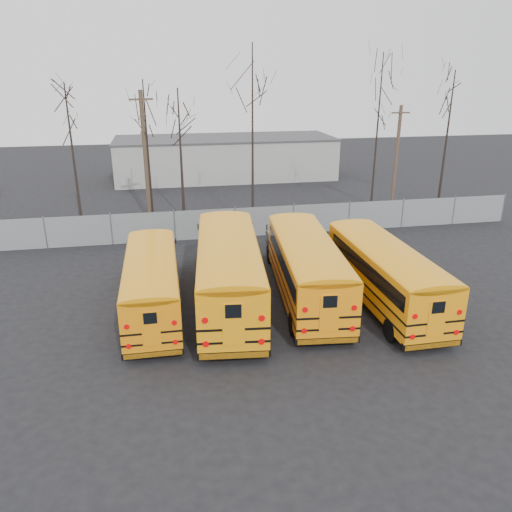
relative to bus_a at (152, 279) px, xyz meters
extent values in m
plane|color=black|center=(5.39, -1.74, -1.66)|extent=(120.00, 120.00, 0.00)
cube|color=gray|center=(5.39, 10.26, -0.66)|extent=(40.00, 0.04, 2.00)
cube|color=#A4A49F|center=(7.39, 30.26, 0.34)|extent=(22.00, 8.00, 4.00)
cylinder|color=black|center=(-1.04, -3.20, -1.20)|extent=(0.26, 0.91, 0.91)
cylinder|color=black|center=(1.02, -3.21, -1.20)|extent=(0.26, 0.91, 0.91)
cylinder|color=black|center=(-1.01, 4.46, -1.20)|extent=(0.26, 0.91, 0.91)
cylinder|color=black|center=(1.05, 4.46, -1.20)|extent=(0.26, 0.91, 0.91)
cube|color=orange|center=(0.00, -0.24, -0.13)|extent=(2.31, 8.49, 2.14)
cube|color=orange|center=(0.02, 4.78, -0.74)|extent=(2.06, 1.56, 0.91)
cube|color=black|center=(0.00, -0.42, 0.35)|extent=(2.35, 7.58, 0.64)
cube|color=black|center=(0.00, 0.54, -0.79)|extent=(2.35, 10.06, 0.08)
cube|color=black|center=(0.00, 0.54, -0.33)|extent=(2.35, 10.06, 0.08)
cube|color=black|center=(-0.02, -4.39, -1.25)|extent=(2.34, 0.21, 0.26)
cube|color=black|center=(0.02, 5.51, -1.25)|extent=(2.19, 0.19, 0.24)
cube|color=orange|center=(-0.02, -4.49, -0.15)|extent=(0.68, 0.04, 1.41)
cylinder|color=#B20505|center=(-0.88, -4.49, -0.79)|extent=(0.20, 0.04, 0.20)
cylinder|color=#B20505|center=(0.85, -4.50, -0.79)|extent=(0.20, 0.04, 0.20)
cylinder|color=#B20505|center=(-0.88, -4.49, 0.03)|extent=(0.20, 0.04, 0.20)
cylinder|color=#B20505|center=(0.85, -4.50, 0.03)|extent=(0.20, 0.04, 0.20)
cylinder|color=black|center=(1.91, -3.60, -1.11)|extent=(0.42, 1.12, 1.09)
cylinder|color=black|center=(4.36, -3.86, -1.11)|extent=(0.42, 1.12, 1.09)
cylinder|color=black|center=(2.86, 5.52, -1.11)|extent=(0.42, 1.12, 1.09)
cylinder|color=black|center=(5.31, 5.26, -1.11)|extent=(0.42, 1.12, 1.09)
cube|color=#FF990D|center=(3.50, -0.20, 0.17)|extent=(3.77, 10.38, 2.57)
cube|color=#FF990D|center=(4.13, 5.77, -0.56)|extent=(2.64, 2.10, 1.09)
cube|color=black|center=(3.48, -0.42, 0.75)|extent=(3.70, 9.30, 0.76)
cube|color=black|center=(3.60, 0.72, -0.62)|extent=(4.00, 12.26, 0.10)
cube|color=black|center=(3.60, 0.72, -0.07)|extent=(4.00, 12.26, 0.10)
cube|color=black|center=(2.99, -5.14, -1.16)|extent=(2.81, 0.53, 0.31)
cube|color=black|center=(4.22, 6.64, -1.16)|extent=(2.63, 0.49, 0.28)
cube|color=#FF990D|center=(2.98, -5.26, 0.15)|extent=(0.82, 0.13, 1.69)
cylinder|color=#B20505|center=(1.94, -5.17, -0.62)|extent=(0.24, 0.07, 0.24)
cylinder|color=#B20505|center=(4.01, -5.38, -0.62)|extent=(0.24, 0.07, 0.24)
cylinder|color=#B20505|center=(1.94, -5.17, 0.36)|extent=(0.24, 0.07, 0.24)
cylinder|color=#B20505|center=(4.01, -5.38, 0.36)|extent=(0.24, 0.07, 0.24)
cylinder|color=black|center=(5.80, -3.31, -1.15)|extent=(0.39, 1.04, 1.02)
cylinder|color=black|center=(8.09, -3.54, -1.15)|extent=(0.39, 1.04, 1.02)
cylinder|color=black|center=(6.65, 5.21, -1.15)|extent=(0.39, 1.04, 1.02)
cylinder|color=black|center=(8.94, 4.98, -1.15)|extent=(0.39, 1.04, 1.02)
cube|color=orange|center=(7.27, -0.13, 0.05)|extent=(3.48, 9.69, 2.40)
cube|color=orange|center=(7.83, 5.45, -0.64)|extent=(2.46, 1.95, 1.02)
cube|color=black|center=(7.25, -0.33, 0.59)|extent=(3.42, 8.68, 0.71)
cube|color=black|center=(7.36, 0.73, -0.69)|extent=(3.69, 11.44, 0.09)
cube|color=black|center=(7.36, 0.73, -0.18)|extent=(3.69, 11.44, 0.09)
cube|color=black|center=(6.81, -4.75, -1.20)|extent=(2.62, 0.48, 0.29)
cube|color=black|center=(7.91, 6.26, -1.20)|extent=(2.45, 0.45, 0.27)
cube|color=orange|center=(6.80, -4.86, 0.03)|extent=(0.76, 0.12, 1.58)
cylinder|color=#B20505|center=(5.84, -4.77, -0.69)|extent=(0.23, 0.06, 0.22)
cylinder|color=#B20505|center=(7.76, -4.96, -0.69)|extent=(0.23, 0.06, 0.22)
cylinder|color=#B20505|center=(5.84, -4.77, 0.23)|extent=(0.23, 0.06, 0.22)
cylinder|color=#B20505|center=(7.76, -4.96, 0.23)|extent=(0.23, 0.06, 0.22)
cylinder|color=black|center=(9.63, -4.56, -1.17)|extent=(0.28, 0.98, 0.98)
cylinder|color=black|center=(11.84, -4.55, -1.17)|extent=(0.28, 0.98, 0.98)
cylinder|color=black|center=(9.59, 3.65, -1.17)|extent=(0.28, 0.98, 0.98)
cylinder|color=black|center=(11.80, 3.66, -1.17)|extent=(0.28, 0.98, 0.98)
cube|color=orange|center=(10.72, -1.38, -0.02)|extent=(2.49, 9.10, 2.30)
cube|color=orange|center=(10.69, 4.00, -0.68)|extent=(2.21, 1.67, 0.98)
cube|color=black|center=(10.72, -1.57, 0.50)|extent=(2.52, 8.13, 0.68)
cube|color=black|center=(10.71, -0.55, -0.73)|extent=(2.53, 10.79, 0.09)
cube|color=black|center=(10.71, -0.55, -0.24)|extent=(2.53, 10.79, 0.09)
cube|color=black|center=(10.74, -5.83, -1.22)|extent=(2.50, 0.23, 0.27)
cube|color=black|center=(10.69, 4.78, -1.22)|extent=(2.35, 0.21, 0.25)
cube|color=orange|center=(10.74, -5.93, -0.04)|extent=(0.73, 0.04, 1.52)
cylinder|color=#B20505|center=(9.81, -5.95, -0.73)|extent=(0.22, 0.04, 0.22)
cylinder|color=#B20505|center=(11.67, -5.94, -0.73)|extent=(0.22, 0.04, 0.22)
cylinder|color=#B20505|center=(9.81, -5.95, 0.15)|extent=(0.22, 0.04, 0.22)
cylinder|color=#B20505|center=(11.67, -5.94, 0.15)|extent=(0.22, 0.04, 0.22)
cylinder|color=#4A3A2A|center=(-0.28, 15.19, 2.99)|extent=(0.29, 0.29, 9.30)
cube|color=#4A3A2A|center=(-0.28, 15.19, 7.02)|extent=(1.63, 0.52, 0.12)
cylinder|color=brown|center=(18.37, 14.01, 2.42)|extent=(0.25, 0.25, 8.15)
cube|color=brown|center=(18.37, 14.01, 5.95)|extent=(1.45, 0.18, 0.11)
cone|color=black|center=(-4.75, 12.63, 3.26)|extent=(0.26, 0.26, 9.83)
cone|color=black|center=(-0.09, 15.66, 3.34)|extent=(0.26, 0.26, 9.98)
cone|color=black|center=(2.23, 14.98, 3.05)|extent=(0.26, 0.26, 9.42)
cone|color=black|center=(6.89, 11.97, 4.45)|extent=(0.26, 0.26, 12.21)
cone|color=black|center=(16.16, 12.94, 4.21)|extent=(0.26, 0.26, 11.73)
cone|color=black|center=(22.84, 14.80, 3.64)|extent=(0.26, 0.26, 10.58)
camera|label=1|loc=(0.72, -21.35, 8.88)|focal=35.00mm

